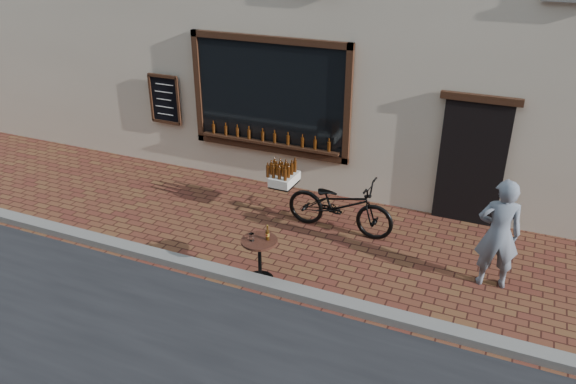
% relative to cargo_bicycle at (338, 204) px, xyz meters
% --- Properties ---
extents(ground, '(90.00, 90.00, 0.00)m').
position_rel_cargo_bicycle_xyz_m(ground, '(0.06, -2.22, -0.51)').
color(ground, '#5B271D').
rests_on(ground, ground).
extents(kerb, '(90.00, 0.25, 0.12)m').
position_rel_cargo_bicycle_xyz_m(kerb, '(0.06, -2.02, -0.45)').
color(kerb, slate).
rests_on(kerb, ground).
extents(cargo_bicycle, '(2.26, 0.72, 1.07)m').
position_rel_cargo_bicycle_xyz_m(cargo_bicycle, '(0.00, 0.00, 0.00)').
color(cargo_bicycle, black).
rests_on(cargo_bicycle, ground).
extents(bistro_table, '(0.54, 0.54, 0.93)m').
position_rel_cargo_bicycle_xyz_m(bistro_table, '(-0.56, -1.87, -0.01)').
color(bistro_table, black).
rests_on(bistro_table, ground).
extents(pedestrian, '(0.69, 0.53, 1.70)m').
position_rel_cargo_bicycle_xyz_m(pedestrian, '(2.60, -0.60, 0.34)').
color(pedestrian, slate).
rests_on(pedestrian, ground).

